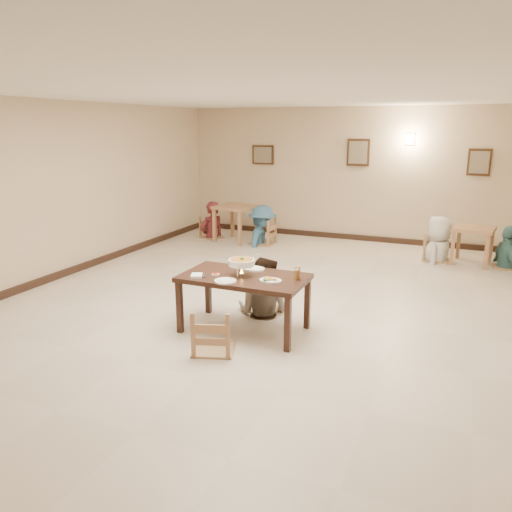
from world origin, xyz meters
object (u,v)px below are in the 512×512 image
at_px(chair_near, 213,310).
at_px(bg_chair_lr, 262,220).
at_px(main_diner, 263,257).
at_px(bg_diner_b, 262,205).
at_px(curry_warmer, 242,263).
at_px(bg_diner_c, 441,216).
at_px(chair_far, 264,279).
at_px(bg_chair_rl, 439,236).
at_px(bg_chair_ll, 211,218).
at_px(bg_chair_rr, 509,242).
at_px(bg_table_right, 473,234).
at_px(bg_diner_d, 511,226).
at_px(bg_table_left, 236,212).
at_px(bg_diner_a, 211,201).
at_px(main_table, 244,282).
at_px(drink_glass, 297,274).

height_order(chair_near, bg_chair_lr, bg_chair_lr).
distance_m(main_diner, bg_diner_b, 4.29).
bearing_deg(chair_near, curry_warmer, -114.59).
bearing_deg(bg_diner_c, chair_far, -19.10).
distance_m(chair_far, curry_warmer, 0.92).
bearing_deg(bg_chair_rl, bg_chair_lr, 98.61).
distance_m(bg_chair_ll, bg_chair_rr, 6.28).
height_order(bg_chair_rr, bg_diner_c, bg_diner_c).
bearing_deg(bg_chair_rl, bg_table_right, -81.52).
bearing_deg(bg_chair_lr, main_diner, 23.99).
relative_size(bg_chair_ll, bg_chair_lr, 0.87).
distance_m(bg_chair_lr, bg_diner_c, 3.73).
relative_size(curry_warmer, bg_diner_d, 0.23).
distance_m(chair_far, main_diner, 0.37).
xyz_separation_m(main_diner, bg_table_left, (-2.30, 4.01, -0.13)).
bearing_deg(bg_chair_rl, curry_warmer, 164.21).
bearing_deg(chair_far, bg_diner_b, 122.60).
xyz_separation_m(bg_table_left, bg_diner_a, (-0.67, 0.08, 0.19)).
xyz_separation_m(main_diner, bg_table_right, (2.69, 3.99, -0.23)).
relative_size(bg_chair_lr, bg_diner_b, 0.62).
distance_m(bg_table_right, bg_chair_ll, 5.67).
xyz_separation_m(main_diner, bg_diner_c, (2.08, 3.99, 0.07)).
relative_size(bg_chair_lr, bg_chair_rl, 1.09).
distance_m(chair_near, curry_warmer, 0.79).
bearing_deg(bg_chair_rl, bg_diner_d, -84.54).
height_order(main_table, bg_table_right, main_table).
distance_m(bg_table_right, bg_diner_b, 4.33).
xyz_separation_m(chair_near, bg_diner_c, (2.15, 5.35, 0.38)).
xyz_separation_m(chair_far, bg_diner_a, (-2.94, 3.98, 0.41)).
height_order(main_table, curry_warmer, curry_warmer).
height_order(main_diner, bg_chair_ll, main_diner).
distance_m(drink_glass, bg_chair_lr, 5.09).
bearing_deg(bg_chair_rr, bg_diner_a, -109.83).
relative_size(main_table, bg_chair_lr, 1.44).
relative_size(bg_table_left, bg_chair_ll, 1.01).
xyz_separation_m(bg_table_left, bg_diner_b, (0.67, -0.05, 0.20)).
bearing_deg(drink_glass, bg_table_right, 66.13).
relative_size(main_table, curry_warmer, 4.22).
bearing_deg(bg_diner_b, curry_warmer, -167.29).
distance_m(main_diner, bg_chair_rr, 5.14).
xyz_separation_m(chair_near, drink_glass, (0.75, 0.80, 0.30)).
bearing_deg(bg_diner_d, main_diner, 119.08).
relative_size(bg_diner_b, bg_diner_d, 1.10).
bearing_deg(curry_warmer, bg_table_right, 60.01).
distance_m(drink_glass, bg_diner_c, 4.76).
xyz_separation_m(drink_glass, bg_table_right, (2.01, 4.55, -0.23)).
xyz_separation_m(main_table, bg_chair_rl, (2.07, 4.65, -0.16)).
distance_m(curry_warmer, bg_diner_c, 5.13).
distance_m(chair_near, bg_diner_b, 5.57).
bearing_deg(bg_table_left, drink_glass, -56.91).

